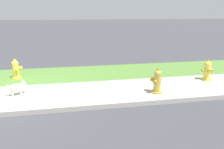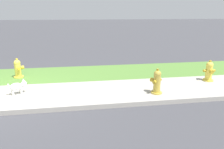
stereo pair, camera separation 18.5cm
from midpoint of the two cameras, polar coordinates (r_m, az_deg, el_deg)
name	(u,v)px [view 1 (the left image)]	position (r m, az deg, el deg)	size (l,w,h in m)	color
ground_plane	(3,98)	(6.59, -27.22, -5.59)	(120.00, 120.00, 0.00)	#424247
sidewalk_pavement	(3,98)	(6.59, -27.23, -5.55)	(18.00, 2.00, 0.01)	#ADA89E
grass_verge	(20,76)	(8.51, -23.49, -0.46)	(18.00, 2.17, 0.01)	#568438
fire_hydrant_mid_block	(16,69)	(8.24, -24.39, 1.24)	(0.38, 0.39, 0.68)	yellow
fire_hydrant_near_corner	(207,71)	(7.94, 23.03, 0.95)	(0.40, 0.38, 0.70)	yellow
fire_hydrant_across_street	(157,81)	(6.25, 10.88, -1.79)	(0.35, 0.35, 0.72)	gold
small_white_dog	(17,87)	(6.59, -24.22, -3.07)	(0.47, 0.36, 0.41)	white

